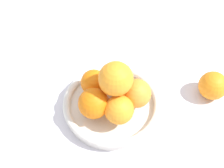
% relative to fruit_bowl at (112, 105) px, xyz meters
% --- Properties ---
extents(ground_plane, '(4.00, 4.00, 0.00)m').
position_rel_fruit_bowl_xyz_m(ground_plane, '(0.00, 0.00, -0.02)').
color(ground_plane, silver).
extents(fruit_bowl, '(0.26, 0.26, 0.04)m').
position_rel_fruit_bowl_xyz_m(fruit_bowl, '(0.00, 0.00, 0.00)').
color(fruit_bowl, silver).
rests_on(fruit_bowl, ground_plane).
extents(orange_pile, '(0.17, 0.19, 0.14)m').
position_rel_fruit_bowl_xyz_m(orange_pile, '(-0.01, -0.00, 0.07)').
color(orange_pile, orange).
rests_on(orange_pile, fruit_bowl).
extents(stray_orange, '(0.08, 0.08, 0.08)m').
position_rel_fruit_bowl_xyz_m(stray_orange, '(-0.04, -0.27, 0.02)').
color(stray_orange, orange).
rests_on(stray_orange, ground_plane).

